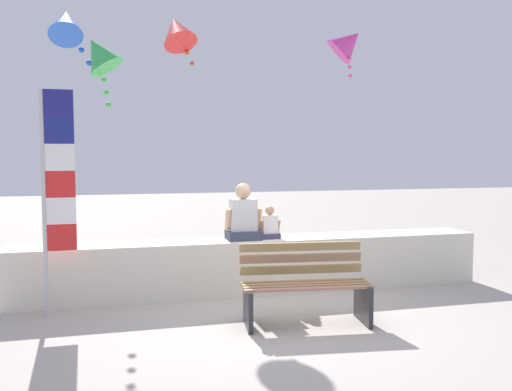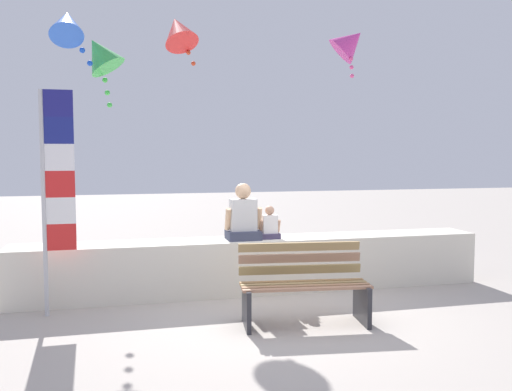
{
  "view_description": "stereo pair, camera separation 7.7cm",
  "coord_description": "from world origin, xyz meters",
  "px_view_note": "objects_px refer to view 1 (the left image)",
  "views": [
    {
      "loc": [
        -1.85,
        -6.02,
        1.91
      ],
      "look_at": [
        -0.0,
        1.14,
        1.34
      ],
      "focal_mm": 37.65,
      "sensor_mm": 36.0,
      "label": 1
    },
    {
      "loc": [
        -1.77,
        -6.04,
        1.91
      ],
      "look_at": [
        -0.0,
        1.14,
        1.34
      ],
      "focal_mm": 37.65,
      "sensor_mm": 36.0,
      "label": 2
    }
  ],
  "objects_px": {
    "person_child": "(270,226)",
    "person_adult": "(243,218)",
    "kite_magenta": "(348,43)",
    "kite_blue": "(66,24)",
    "kite_green": "(99,54)",
    "kite_red": "(177,31)",
    "flag_banner": "(54,184)",
    "park_bench": "(305,287)"
  },
  "relations": [
    {
      "from": "person_child",
      "to": "kite_magenta",
      "type": "relative_size",
      "value": 0.38
    },
    {
      "from": "kite_blue",
      "to": "person_child",
      "type": "bearing_deg",
      "value": -21.25
    },
    {
      "from": "person_child",
      "to": "kite_blue",
      "type": "distance_m",
      "value": 4.06
    },
    {
      "from": "park_bench",
      "to": "person_child",
      "type": "height_order",
      "value": "person_child"
    },
    {
      "from": "person_child",
      "to": "kite_green",
      "type": "height_order",
      "value": "kite_green"
    },
    {
      "from": "kite_green",
      "to": "flag_banner",
      "type": "bearing_deg",
      "value": -105.22
    },
    {
      "from": "flag_banner",
      "to": "kite_green",
      "type": "xyz_separation_m",
      "value": [
        0.49,
        1.81,
        1.83
      ]
    },
    {
      "from": "person_child",
      "to": "kite_green",
      "type": "bearing_deg",
      "value": 150.32
    },
    {
      "from": "person_child",
      "to": "kite_green",
      "type": "distance_m",
      "value": 3.6
    },
    {
      "from": "person_child",
      "to": "person_adult",
      "type": "bearing_deg",
      "value": -179.94
    },
    {
      "from": "kite_blue",
      "to": "park_bench",
      "type": "bearing_deg",
      "value": -43.23
    },
    {
      "from": "park_bench",
      "to": "person_adult",
      "type": "relative_size",
      "value": 1.93
    },
    {
      "from": "kite_green",
      "to": "kite_magenta",
      "type": "bearing_deg",
      "value": 20.13
    },
    {
      "from": "kite_red",
      "to": "person_adult",
      "type": "bearing_deg",
      "value": -76.49
    },
    {
      "from": "kite_blue",
      "to": "kite_red",
      "type": "bearing_deg",
      "value": 40.36
    },
    {
      "from": "kite_magenta",
      "to": "person_child",
      "type": "bearing_deg",
      "value": -129.51
    },
    {
      "from": "park_bench",
      "to": "kite_red",
      "type": "xyz_separation_m",
      "value": [
        -0.98,
        4.0,
        3.66
      ]
    },
    {
      "from": "kite_red",
      "to": "kite_green",
      "type": "bearing_deg",
      "value": -136.47
    },
    {
      "from": "kite_blue",
      "to": "flag_banner",
      "type": "bearing_deg",
      "value": -92.08
    },
    {
      "from": "kite_magenta",
      "to": "kite_blue",
      "type": "bearing_deg",
      "value": -159.08
    },
    {
      "from": "park_bench",
      "to": "flag_banner",
      "type": "height_order",
      "value": "flag_banner"
    },
    {
      "from": "park_bench",
      "to": "kite_magenta",
      "type": "relative_size",
      "value": 1.26
    },
    {
      "from": "park_bench",
      "to": "person_child",
      "type": "xyz_separation_m",
      "value": [
        0.01,
        1.48,
        0.51
      ]
    },
    {
      "from": "park_bench",
      "to": "person_child",
      "type": "relative_size",
      "value": 3.29
    },
    {
      "from": "person_adult",
      "to": "kite_blue",
      "type": "distance_m",
      "value": 3.72
    },
    {
      "from": "person_adult",
      "to": "kite_green",
      "type": "distance_m",
      "value": 3.28
    },
    {
      "from": "flag_banner",
      "to": "kite_red",
      "type": "xyz_separation_m",
      "value": [
        1.78,
        3.03,
        2.51
      ]
    },
    {
      "from": "kite_blue",
      "to": "kite_green",
      "type": "bearing_deg",
      "value": 29.0
    },
    {
      "from": "flag_banner",
      "to": "kite_magenta",
      "type": "distance_m",
      "value": 6.86
    },
    {
      "from": "person_adult",
      "to": "kite_magenta",
      "type": "height_order",
      "value": "kite_magenta"
    },
    {
      "from": "kite_magenta",
      "to": "person_adult",
      "type": "bearing_deg",
      "value": -133.49
    },
    {
      "from": "kite_magenta",
      "to": "kite_blue",
      "type": "distance_m",
      "value": 5.59
    },
    {
      "from": "park_bench",
      "to": "flag_banner",
      "type": "bearing_deg",
      "value": 160.64
    },
    {
      "from": "kite_red",
      "to": "kite_magenta",
      "type": "relative_size",
      "value": 0.81
    },
    {
      "from": "person_adult",
      "to": "kite_green",
      "type": "xyz_separation_m",
      "value": [
        -1.89,
        1.29,
        2.35
      ]
    },
    {
      "from": "kite_green",
      "to": "person_child",
      "type": "bearing_deg",
      "value": -29.68
    },
    {
      "from": "park_bench",
      "to": "kite_green",
      "type": "bearing_deg",
      "value": 129.17
    },
    {
      "from": "person_adult",
      "to": "flag_banner",
      "type": "height_order",
      "value": "flag_banner"
    },
    {
      "from": "person_adult",
      "to": "kite_magenta",
      "type": "relative_size",
      "value": 0.65
    },
    {
      "from": "kite_magenta",
      "to": "kite_blue",
      "type": "relative_size",
      "value": 1.29
    },
    {
      "from": "person_child",
      "to": "kite_green",
      "type": "relative_size",
      "value": 0.41
    },
    {
      "from": "park_bench",
      "to": "kite_magenta",
      "type": "distance_m",
      "value": 6.38
    }
  ]
}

